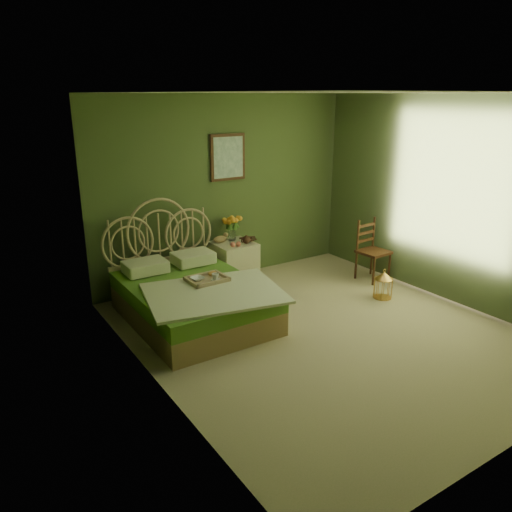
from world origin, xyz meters
TOP-DOWN VIEW (x-y plane):
  - floor at (0.00, 0.00)m, footprint 4.50×4.50m
  - ceiling at (0.00, 0.00)m, footprint 4.50×4.50m
  - wall_back at (0.00, 2.25)m, footprint 4.00×0.00m
  - wall_left at (-2.00, 0.00)m, footprint 0.00×4.50m
  - wall_right at (2.00, 0.00)m, footprint 0.00×4.50m
  - wall_art at (0.04, 2.22)m, footprint 0.54×0.04m
  - bed at (-1.10, 1.18)m, footprint 1.67×2.12m
  - nightstand at (-0.06, 1.94)m, footprint 0.54×0.54m
  - chair at (1.70, 1.03)m, footprint 0.41×0.41m
  - birdcage at (1.31, 0.38)m, footprint 0.24×0.24m
  - book_lower at (0.12, 1.95)m, footprint 0.18×0.23m
  - book_upper at (0.12, 1.95)m, footprint 0.26×0.27m
  - cereal_bowl at (-1.05, 1.10)m, footprint 0.18×0.18m
  - coffee_cup at (-0.87, 0.99)m, footprint 0.11×0.11m

SIDE VIEW (x-z plane):
  - floor at x=0.00m, z-range 0.00..0.00m
  - birdcage at x=1.31m, z-range 0.00..0.36m
  - bed at x=-1.10m, z-range -0.37..0.94m
  - nightstand at x=-0.06m, z-range -0.15..0.88m
  - chair at x=1.70m, z-range 0.05..0.93m
  - cereal_bowl at x=-1.05m, z-range 0.51..0.55m
  - coffee_cup at x=-0.87m, z-range 0.51..0.59m
  - book_lower at x=0.12m, z-range 0.60..0.62m
  - book_upper at x=0.12m, z-range 0.62..0.64m
  - wall_back at x=0.00m, z-range -0.70..3.30m
  - wall_left at x=-2.00m, z-range -0.95..3.55m
  - wall_right at x=2.00m, z-range -0.95..3.55m
  - wall_art at x=0.04m, z-range 1.43..2.07m
  - ceiling at x=0.00m, z-range 2.60..2.60m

